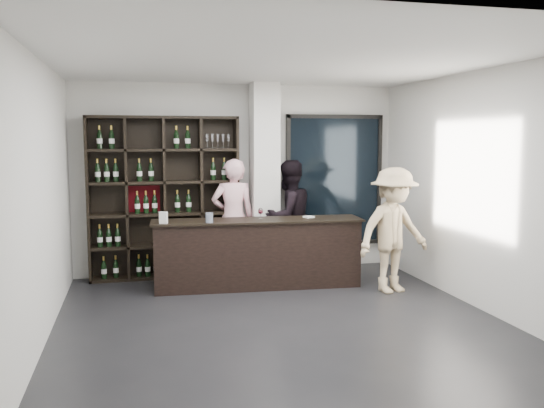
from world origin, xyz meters
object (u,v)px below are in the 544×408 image
object	(u,v)px
taster_pink	(233,218)
customer	(393,230)
wine_shelf	(164,198)
taster_black	(288,217)
tasting_counter	(258,253)

from	to	relation	value
taster_pink	customer	distance (m)	2.40
wine_shelf	taster_pink	bearing A→B (deg)	-9.37
taster_black	taster_pink	bearing A→B (deg)	-23.31
wine_shelf	customer	xyz separation A→B (m)	(2.95, -1.55, -0.35)
taster_pink	customer	xyz separation A→B (m)	(1.95, -1.39, -0.04)
taster_black	customer	bearing A→B (deg)	104.78
taster_black	customer	size ratio (longest dim) A/B	1.03
tasting_counter	taster_black	bearing A→B (deg)	52.24
taster_black	customer	world-z (taller)	taster_black
wine_shelf	tasting_counter	world-z (taller)	wine_shelf
tasting_counter	taster_black	distance (m)	1.04
tasting_counter	wine_shelf	bearing A→B (deg)	147.80
wine_shelf	taster_black	distance (m)	1.90
wine_shelf	tasting_counter	size ratio (longest dim) A/B	0.82
tasting_counter	taster_pink	size ratio (longest dim) A/B	1.64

